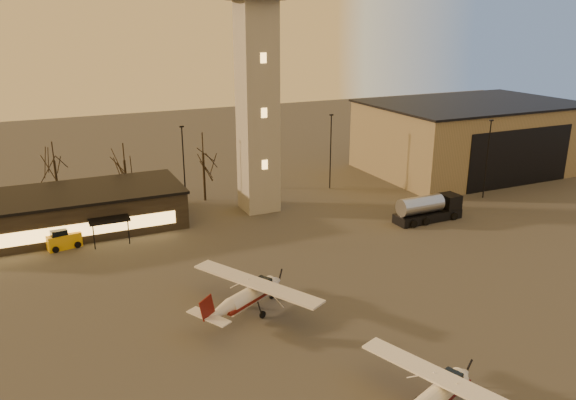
{
  "coord_description": "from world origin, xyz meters",
  "views": [
    {
      "loc": [
        -23.88,
        -30.26,
        22.14
      ],
      "look_at": [
        -3.95,
        13.0,
        6.66
      ],
      "focal_mm": 35.0,
      "sensor_mm": 36.0,
      "label": 1
    }
  ],
  "objects": [
    {
      "name": "ground",
      "position": [
        0.0,
        0.0,
        0.0
      ],
      "size": [
        220.0,
        220.0,
        0.0
      ],
      "primitive_type": "plane",
      "color": "#42403D",
      "rests_on": "ground"
    },
    {
      "name": "control_tower",
      "position": [
        0.0,
        30.0,
        16.33
      ],
      "size": [
        6.8,
        6.8,
        32.6
      ],
      "color": "#A19E99",
      "rests_on": "ground"
    },
    {
      "name": "hangar",
      "position": [
        36.0,
        33.98,
        5.15
      ],
      "size": [
        30.6,
        20.6,
        10.3
      ],
      "color": "#8B775B",
      "rests_on": "ground"
    },
    {
      "name": "terminal",
      "position": [
        -21.99,
        31.98,
        2.16
      ],
      "size": [
        25.4,
        12.2,
        4.3
      ],
      "color": "black",
      "rests_on": "ground"
    },
    {
      "name": "light_poles",
      "position": [
        0.5,
        31.0,
        5.41
      ],
      "size": [
        58.5,
        12.25,
        10.14
      ],
      "color": "black",
      "rests_on": "ground"
    },
    {
      "name": "tree_row",
      "position": [
        -13.7,
        39.16,
        5.94
      ],
      "size": [
        37.2,
        9.2,
        8.8
      ],
      "color": "black",
      "rests_on": "ground"
    },
    {
      "name": "cessna_front",
      "position": [
        -4.21,
        -8.88,
        1.05
      ],
      "size": [
        8.94,
        10.9,
        3.07
      ],
      "rotation": [
        0.0,
        0.0,
        0.35
      ],
      "color": "white",
      "rests_on": "ground"
    },
    {
      "name": "cessna_rear",
      "position": [
        -9.8,
        6.97,
        1.15
      ],
      "size": [
        9.7,
        11.46,
        3.36
      ],
      "rotation": [
        0.0,
        0.0,
        0.5
      ],
      "color": "silver",
      "rests_on": "ground"
    },
    {
      "name": "fuel_truck",
      "position": [
        15.97,
        18.04,
        1.2
      ],
      "size": [
        8.27,
        2.85,
        3.05
      ],
      "rotation": [
        0.0,
        0.0,
        0.02
      ],
      "color": "black",
      "rests_on": "ground"
    },
    {
      "name": "service_cart",
      "position": [
        -22.55,
        26.99,
        0.78
      ],
      "size": [
        3.51,
        2.59,
        2.04
      ],
      "rotation": [
        0.0,
        0.0,
        0.2
      ],
      "color": "#E1A80D",
      "rests_on": "ground"
    }
  ]
}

